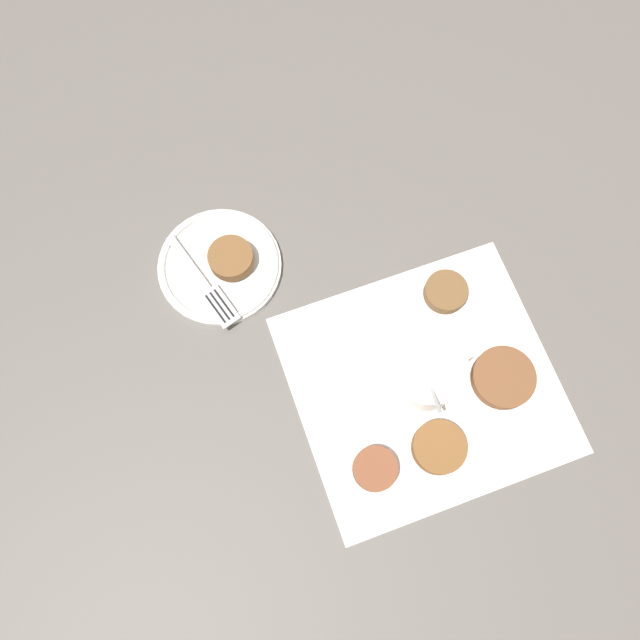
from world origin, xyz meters
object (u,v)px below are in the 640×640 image
at_px(sauce_bowl, 427,370).
at_px(fork, 207,289).
at_px(fritter_on_plate, 231,258).
at_px(serving_plate, 220,266).

distance_m(sauce_bowl, fork, 0.32).
bearing_deg(fritter_on_plate, fork, -140.01).
height_order(sauce_bowl, serving_plate, sauce_bowl).
bearing_deg(serving_plate, fork, -122.47).
distance_m(serving_plate, fork, 0.04).
bearing_deg(fork, sauce_bowl, -34.69).
height_order(serving_plate, fritter_on_plate, fritter_on_plate).
xyz_separation_m(sauce_bowl, serving_plate, (-0.24, 0.22, -0.02)).
relative_size(serving_plate, fork, 1.13).
bearing_deg(sauce_bowl, fork, 145.31).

